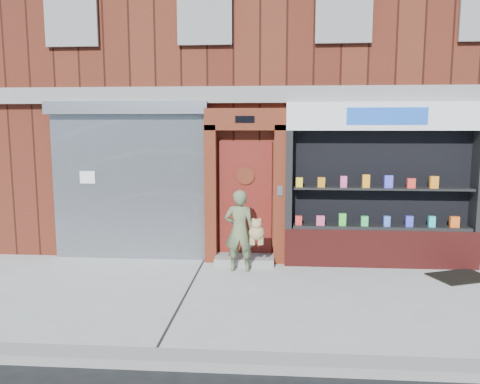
# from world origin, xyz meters

# --- Properties ---
(ground) EXTENTS (80.00, 80.00, 0.00)m
(ground) POSITION_xyz_m (0.00, 0.00, 0.00)
(ground) COLOR #9E9E99
(ground) RESTS_ON ground
(curb) EXTENTS (60.00, 0.30, 0.12)m
(curb) POSITION_xyz_m (0.00, -2.15, 0.06)
(curb) COLOR gray
(curb) RESTS_ON ground
(building) EXTENTS (12.00, 8.16, 8.00)m
(building) POSITION_xyz_m (-0.00, 5.99, 4.00)
(building) COLOR #4E1C11
(building) RESTS_ON ground
(shutter_bay) EXTENTS (3.10, 0.30, 3.04)m
(shutter_bay) POSITION_xyz_m (-3.00, 1.93, 1.72)
(shutter_bay) COLOR gray
(shutter_bay) RESTS_ON ground
(red_door_bay) EXTENTS (1.52, 0.58, 2.90)m
(red_door_bay) POSITION_xyz_m (-0.75, 1.86, 1.46)
(red_door_bay) COLOR #561D0E
(red_door_bay) RESTS_ON ground
(pharmacy_bay) EXTENTS (3.50, 0.41, 3.00)m
(pharmacy_bay) POSITION_xyz_m (1.75, 1.81, 1.37)
(pharmacy_bay) COLOR #5E1916
(pharmacy_bay) RESTS_ON ground
(woman) EXTENTS (0.72, 0.45, 1.47)m
(woman) POSITION_xyz_m (-0.79, 1.26, 0.74)
(woman) COLOR #5D6945
(woman) RESTS_ON ground
(doormat) EXTENTS (1.13, 0.97, 0.02)m
(doormat) POSITION_xyz_m (3.00, 1.16, 0.01)
(doormat) COLOR black
(doormat) RESTS_ON ground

